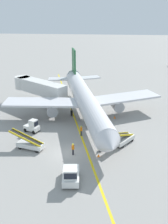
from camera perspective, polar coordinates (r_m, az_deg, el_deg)
ground_plane at (r=37.87m, az=-3.22°, el=-8.62°), size 300.00×300.00×0.00m
taxi_line_yellow at (r=42.07m, az=-0.50°, el=-5.26°), size 21.30×77.27×0.01m
airliner at (r=47.77m, az=0.21°, el=2.60°), size 27.85×34.80×10.10m
jet_bridge at (r=55.83m, az=-9.91°, el=5.28°), size 11.96×9.32×4.85m
pushback_tug at (r=31.88m, az=-2.78°, el=-12.98°), size 2.26×3.78×2.20m
baggage_tug_near_wing at (r=44.15m, az=-10.75°, el=-2.97°), size 2.72×2.17×2.10m
belt_loader_forward_hold at (r=40.33m, az=8.18°, el=-5.54°), size 3.98×4.76×2.59m
belt_loader_aft_hold at (r=39.33m, az=-11.30°, el=-6.52°), size 5.16×2.46×2.59m
ground_crew_marshaller at (r=42.09m, az=-0.58°, el=-3.87°), size 0.36×0.24×1.70m
ground_crew_wing_walker at (r=37.08m, az=-2.32°, el=-7.69°), size 0.36×0.24×1.70m
safety_cone_nose_left at (r=48.93m, az=6.43°, el=-1.08°), size 0.36×0.36×0.44m
safety_cone_nose_right at (r=36.99m, az=3.05°, el=-9.02°), size 0.36×0.36×0.44m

